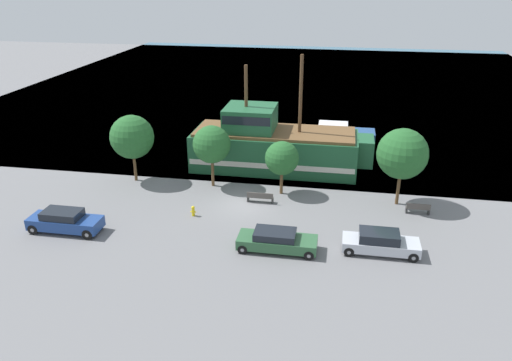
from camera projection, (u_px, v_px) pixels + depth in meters
ground_plane at (243, 205)px, 37.16m from camera, size 160.00×160.00×0.00m
water_surface at (299, 83)px, 77.05m from camera, size 80.00×80.00×0.00m
pirate_ship at (273, 146)px, 43.33m from camera, size 15.47×5.15×9.93m
moored_boat_dockside at (337, 133)px, 51.39m from camera, size 7.38×2.52×1.67m
parked_car_curb_front at (277, 241)px, 30.97m from camera, size 4.94×1.84×1.33m
parked_car_curb_mid at (65, 221)px, 33.18m from camera, size 4.85×1.77×1.51m
parked_car_curb_rear at (380, 243)px, 30.67m from camera, size 4.68×1.77×1.44m
fire_hydrant at (193, 211)px, 35.40m from camera, size 0.42×0.25×0.76m
bench_promenade_east at (260, 197)px, 37.39m from camera, size 1.98×0.45×0.85m
bench_promenade_west at (418, 208)px, 35.67m from camera, size 1.67×0.45×0.85m
tree_row_east at (132, 137)px, 40.09m from camera, size 3.53×3.53×5.54m
tree_row_mideast at (212, 144)px, 39.14m from camera, size 2.99×2.99×5.03m
tree_row_midwest at (282, 158)px, 37.97m from camera, size 2.61×2.61×4.25m
tree_row_west at (402, 154)px, 35.84m from camera, size 3.69×3.69×5.82m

